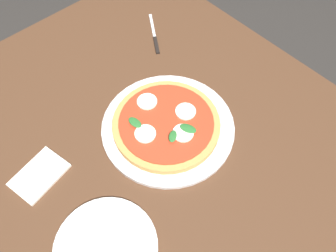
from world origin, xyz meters
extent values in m
plane|color=#2D2B28|center=(0.00, 0.00, 0.00)|extent=(6.00, 6.00, 0.00)
cube|color=#4C301E|center=(0.00, 0.00, 0.71)|extent=(1.16, 1.17, 0.04)
cube|color=#4C301E|center=(0.50, 0.50, 0.35)|extent=(0.07, 0.07, 0.69)
cylinder|color=silver|center=(0.12, -0.02, 0.74)|extent=(0.35, 0.35, 0.01)
cylinder|color=tan|center=(0.11, -0.02, 0.75)|extent=(0.28, 0.28, 0.02)
cylinder|color=#B7381E|center=(0.11, -0.02, 0.77)|extent=(0.25, 0.25, 0.00)
cylinder|color=white|center=(0.17, -0.03, 0.77)|extent=(0.05, 0.05, 0.00)
cylinder|color=white|center=(0.12, 0.06, 0.77)|extent=(0.05, 0.05, 0.00)
cylinder|color=white|center=(0.05, -0.01, 0.77)|extent=(0.05, 0.05, 0.00)
cylinder|color=white|center=(0.12, -0.08, 0.77)|extent=(0.05, 0.05, 0.00)
ellipsoid|color=#286B2D|center=(0.14, -0.08, 0.77)|extent=(0.04, 0.05, 0.00)
ellipsoid|color=#286B2D|center=(0.09, -0.07, 0.77)|extent=(0.04, 0.04, 0.00)
ellipsoid|color=#286B2D|center=(0.05, 0.03, 0.77)|extent=(0.03, 0.04, 0.00)
cylinder|color=white|center=(-0.19, -0.16, 0.74)|extent=(0.23, 0.23, 0.01)
cube|color=white|center=(-0.21, 0.09, 0.74)|extent=(0.15, 0.12, 0.01)
cube|color=black|center=(0.30, 0.23, 0.74)|extent=(0.05, 0.07, 0.01)
cube|color=silver|center=(0.35, 0.31, 0.73)|extent=(0.07, 0.10, 0.00)
camera|label=1|loc=(-0.22, -0.40, 1.51)|focal=37.03mm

